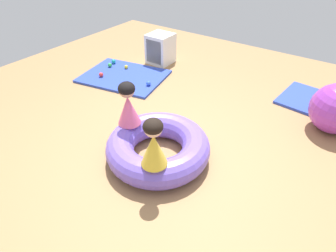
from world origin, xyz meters
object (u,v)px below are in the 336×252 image
Objects in this scene: play_ball_yellow at (126,67)px; storage_cube at (160,49)px; play_ball_blue at (149,83)px; child_in_pink at (128,104)px; play_ball_teal at (114,61)px; play_ball_red at (101,75)px; exercise_ball_large at (336,109)px; child_in_yellow at (154,143)px; play_ball_green at (110,65)px; inflatable_cushion at (158,147)px.

storage_cube is (0.30, 0.65, 0.21)m from play_ball_yellow.
play_ball_blue is 0.81m from play_ball_yellow.
child_in_pink reaches higher than play_ball_teal.
storage_cube reaches higher than play_ball_teal.
play_ball_teal is at bearing 112.18° from play_ball_red.
exercise_ball_large is (1.97, 1.75, -0.26)m from child_in_pink.
child_in_yellow is 2.22m from play_ball_blue.
exercise_ball_large is 1.17× the size of storage_cube.
play_ball_green is at bearing -158.06° from play_ball_yellow.
exercise_ball_large is (1.31, 2.13, -0.25)m from child_in_yellow.
child_in_pink is 0.82× the size of exercise_ball_large.
play_ball_blue is at bearing -20.35° from play_ball_yellow.
inflatable_cushion is 15.78× the size of play_ball_green.
play_ball_teal reaches higher than play_ball_green.
child_in_pink is at bearing -61.59° from storage_cube.
child_in_pink is at bearing -46.11° from play_ball_yellow.
play_ball_yellow is at bearing 140.82° from inflatable_cushion.
play_ball_red is at bearing -67.82° from play_ball_teal.
child_in_pink is at bearing -42.26° from child_in_yellow.
child_in_pink is 2.21m from play_ball_yellow.
play_ball_blue is at bearing 179.53° from child_in_pink.
play_ball_red is (-2.29, 1.42, -0.50)m from child_in_yellow.
storage_cube is (0.60, 0.77, 0.20)m from play_ball_green.
child_in_pink reaches higher than play_ball_green.
play_ball_green is at bearing -127.89° from storage_cube.
play_ball_red is at bearing -66.45° from play_ball_green.
play_ball_teal is at bearing -50.46° from child_in_yellow.
play_ball_blue is at bearing -169.88° from exercise_ball_large.
play_ball_yellow is 3.48m from exercise_ball_large.
child_in_yellow is at bearing -57.46° from inflatable_cushion.
child_in_pink is 2.52m from storage_cube.
child_in_pink is 2.35m from play_ball_green.
play_ball_yellow is 0.10× the size of exercise_ball_large.
child_in_pink is 6.84× the size of play_ball_red.
storage_cube reaches higher than play_ball_green.
play_ball_yellow is (-1.49, 1.55, -0.51)m from child_in_pink.
child_in_yellow is at bearing -36.38° from play_ball_green.
play_ball_green is at bearing 113.55° from play_ball_red.
storage_cube is at bearing 171.92° from exercise_ball_large.
play_ball_red is (0.22, -0.54, -0.00)m from play_ball_teal.
child_in_pink is at bearing -38.55° from play_ball_green.
child_in_yellow is 6.91× the size of play_ball_green.
storage_cube is at bearing 52.11° from play_ball_green.
inflatable_cushion reaches higher than play_ball_green.
inflatable_cushion is at bearing 57.17° from child_in_pink.
exercise_ball_large is at bearing 3.36° from play_ball_yellow.
play_ball_teal is (-2.51, 1.97, -0.50)m from child_in_yellow.
storage_cube is (0.43, 1.16, 0.20)m from play_ball_red.
child_in_pink reaches higher than storage_cube.
inflatable_cushion is at bearing -33.02° from play_ball_green.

